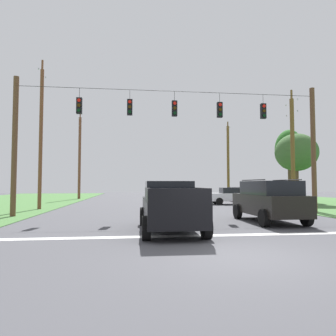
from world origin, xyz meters
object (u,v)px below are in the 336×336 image
at_px(suv_black, 269,200).
at_px(utility_pole_mid_left, 41,136).
at_px(distant_car_oncoming, 238,194).
at_px(utility_pole_mid_right, 293,150).
at_px(pickup_truck, 170,206).
at_px(utility_pole_far_left, 80,156).
at_px(utility_pole_far_right, 228,161).
at_px(tree_roadside_far_right, 289,150).
at_px(tree_roadside_right, 296,153).
at_px(overhead_signal_span, 173,139).
at_px(distant_car_crossing_white, 232,196).

height_order(suv_black, utility_pole_mid_left, utility_pole_mid_left).
bearing_deg(suv_black, distant_car_oncoming, 75.05).
xyz_separation_m(suv_black, utility_pole_mid_right, (6.18, 8.82, 3.54)).
xyz_separation_m(pickup_truck, suv_black, (5.10, 2.21, 0.09)).
relative_size(suv_black, utility_pole_mid_left, 0.43).
bearing_deg(utility_pole_far_left, utility_pole_mid_left, -90.53).
relative_size(utility_pole_far_right, utility_pole_mid_left, 0.90).
distance_m(utility_pole_far_left, tree_roadside_far_right, 24.72).
bearing_deg(pickup_truck, suv_black, 23.40).
xyz_separation_m(utility_pole_far_right, tree_roadside_right, (3.11, -11.09, 0.02)).
relative_size(distant_car_oncoming, utility_pole_mid_left, 0.39).
xyz_separation_m(overhead_signal_span, tree_roadside_far_right, (14.32, 12.72, 0.95)).
bearing_deg(suv_black, tree_roadside_right, 55.68).
relative_size(distant_car_oncoming, utility_pole_mid_right, 0.46).
distance_m(pickup_truck, utility_pole_far_right, 28.76).
relative_size(suv_black, distant_car_oncoming, 1.12).
xyz_separation_m(utility_pole_mid_right, utility_pole_far_left, (-19.32, 16.08, 0.76)).
bearing_deg(utility_pole_far_right, tree_roadside_right, -74.32).
bearing_deg(distant_car_oncoming, overhead_signal_span, -122.85).
xyz_separation_m(tree_roadside_right, tree_roadside_far_right, (1.28, 3.66, 0.66)).
relative_size(pickup_truck, tree_roadside_right, 0.82).
distance_m(distant_car_oncoming, tree_roadside_right, 7.47).
bearing_deg(distant_car_oncoming, distant_car_crossing_white, -114.66).
xyz_separation_m(pickup_truck, tree_roadside_right, (14.00, 15.25, 3.87)).
xyz_separation_m(utility_pole_mid_left, utility_pole_far_left, (0.15, 15.84, -0.03)).
relative_size(overhead_signal_span, tree_roadside_far_right, 2.40).
relative_size(overhead_signal_span, utility_pole_far_left, 1.68).
height_order(overhead_signal_span, utility_pole_mid_left, utility_pole_mid_left).
bearing_deg(distant_car_oncoming, tree_roadside_far_right, -10.78).
height_order(utility_pole_far_left, tree_roadside_right, utility_pole_far_left).
height_order(suv_black, distant_car_oncoming, suv_black).
relative_size(distant_car_crossing_white, utility_pole_mid_left, 0.40).
relative_size(overhead_signal_span, utility_pole_mid_right, 1.95).
bearing_deg(utility_pole_mid_right, pickup_truck, -135.67).
relative_size(tree_roadside_right, tree_roadside_far_right, 0.86).
height_order(utility_pole_far_right, utility_pole_mid_left, utility_pole_mid_left).
xyz_separation_m(distant_car_oncoming, utility_pole_mid_right, (1.45, -8.92, 3.81)).
xyz_separation_m(utility_pole_mid_right, tree_roadside_far_right, (3.99, 7.88, 0.90)).
xyz_separation_m(distant_car_crossing_white, tree_roadside_right, (6.35, 0.08, 4.05)).
relative_size(distant_car_crossing_white, utility_pole_mid_right, 0.46).
bearing_deg(tree_roadside_right, utility_pole_mid_left, -169.83).
bearing_deg(utility_pole_mid_left, distant_car_crossing_white, 13.85).
distance_m(overhead_signal_span, pickup_truck, 7.22).
bearing_deg(distant_car_crossing_white, distant_car_oncoming, 65.34).
bearing_deg(overhead_signal_span, tree_roadside_right, 34.77).
bearing_deg(distant_car_oncoming, pickup_truck, -116.26).
bearing_deg(distant_car_crossing_white, utility_pole_mid_right, -48.71).
xyz_separation_m(pickup_truck, tree_roadside_far_right, (15.28, 18.91, 4.53)).
height_order(suv_black, tree_roadside_right, tree_roadside_right).
height_order(pickup_truck, distant_car_crossing_white, pickup_truck).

